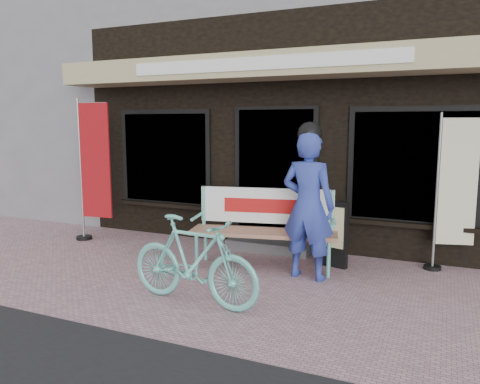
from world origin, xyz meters
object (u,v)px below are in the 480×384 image
at_px(person, 308,203).
at_px(nobori_cream, 454,191).
at_px(menu_stand, 332,233).
at_px(bench, 265,221).
at_px(bicycle, 193,261).
at_px(nobori_red, 93,168).

height_order(person, nobori_cream, nobori_cream).
bearing_deg(person, menu_stand, 80.14).
distance_m(bench, bicycle, 1.60).
height_order(person, bicycle, person).
bearing_deg(bicycle, nobori_red, 63.54).
bearing_deg(person, bench, 165.26).
distance_m(bench, menu_stand, 0.93).
xyz_separation_m(bench, person, (0.67, -0.25, 0.34)).
relative_size(person, menu_stand, 2.15).
bearing_deg(nobori_red, nobori_cream, -0.73).
bearing_deg(nobori_red, person, -14.03).
bearing_deg(nobori_cream, bench, -175.32).
distance_m(bench, nobori_cream, 2.50).
bearing_deg(bench, bicycle, -109.64).
bearing_deg(bench, nobori_red, 164.66).
relative_size(person, bicycle, 1.22).
xyz_separation_m(person, menu_stand, (0.17, 0.61, -0.50)).
height_order(bicycle, menu_stand, bicycle).
bearing_deg(menu_stand, nobori_cream, 32.09).
height_order(nobori_red, nobori_cream, nobori_red).
relative_size(bicycle, menu_stand, 1.76).
xyz_separation_m(bicycle, menu_stand, (1.05, 1.94, -0.01)).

